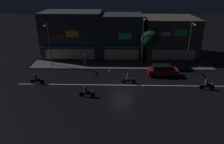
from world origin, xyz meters
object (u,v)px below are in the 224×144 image
traffic_cone (110,70)px  motorcycle_opposite_lane (36,79)px  streetlamp_east (190,41)px  motorcycle_following (128,79)px  streetlamp_west (49,41)px  motorcycle_lead (207,85)px  parked_car_near_kerb (162,70)px  motorcycle_trailing_far (87,92)px  streetlamp_mid (143,39)px  pedestrian_on_sidewalk (85,60)px

traffic_cone → motorcycle_opposite_lane: bearing=-154.7°
streetlamp_east → motorcycle_following: 12.39m
motorcycle_opposite_lane → motorcycle_following: bearing=8.6°
streetlamp_east → motorcycle_following: bearing=-145.8°
motorcycle_following → streetlamp_west: bearing=158.3°
streetlamp_east → motorcycle_lead: streetlamp_east is taller
streetlamp_west → motorcycle_opposite_lane: size_ratio=3.56×
motorcycle_lead → parked_car_near_kerb: bearing=-43.4°
motorcycle_lead → motorcycle_following: bearing=-10.9°
motorcycle_opposite_lane → motorcycle_lead: bearing=4.0°
motorcycle_following → traffic_cone: motorcycle_following is taller
motorcycle_opposite_lane → parked_car_near_kerb: bearing=17.0°
motorcycle_trailing_far → parked_car_near_kerb: bearing=-149.5°
streetlamp_mid → streetlamp_east: size_ratio=1.12×
motorcycle_lead → motorcycle_opposite_lane: 22.25m
streetlamp_west → motorcycle_lead: size_ratio=3.56×
streetlamp_east → motorcycle_trailing_far: bearing=-144.9°
streetlamp_west → motorcycle_following: (12.27, -6.27, -3.53)m
parked_car_near_kerb → pedestrian_on_sidewalk: bearing=162.9°
motorcycle_trailing_far → streetlamp_mid: bearing=-129.1°
streetlamp_east → motorcycle_trailing_far: 18.59m
motorcycle_lead → motorcycle_following: 9.99m
parked_car_near_kerb → motorcycle_opposite_lane: parked_car_near_kerb is taller
traffic_cone → motorcycle_following: bearing=-58.2°
motorcycle_trailing_far → traffic_cone: motorcycle_trailing_far is taller
motorcycle_lead → streetlamp_east: bearing=-91.9°
streetlamp_west → motorcycle_opposite_lane: bearing=-90.6°
motorcycle_following → motorcycle_trailing_far: 6.39m
motorcycle_trailing_far → traffic_cone: 8.44m
motorcycle_following → pedestrian_on_sidewalk: bearing=142.3°
motorcycle_lead → motorcycle_trailing_far: same height
motorcycle_following → streetlamp_east: bearing=39.5°
parked_car_near_kerb → motorcycle_opposite_lane: size_ratio=2.26×
traffic_cone → motorcycle_lead: bearing=-24.5°
streetlamp_east → motorcycle_opposite_lane: bearing=-162.4°
motorcycle_lead → motorcycle_opposite_lane: size_ratio=1.00×
motorcycle_following → motorcycle_opposite_lane: 12.35m
streetlamp_west → streetlamp_east: bearing=1.0°
streetlamp_mid → parked_car_near_kerb: size_ratio=1.80×
motorcycle_lead → motorcycle_following: same height
streetlamp_mid → streetlamp_east: streetlamp_mid is taller
streetlamp_east → motorcycle_following: (-9.80, -6.66, -3.61)m
motorcycle_lead → motorcycle_trailing_far: 15.18m
pedestrian_on_sidewalk → motorcycle_trailing_far: pedestrian_on_sidewalk is taller
pedestrian_on_sidewalk → motorcycle_lead: pedestrian_on_sidewalk is taller
motorcycle_following → motorcycle_trailing_far: (-5.11, -3.83, 0.00)m
pedestrian_on_sidewalk → motorcycle_following: bearing=-91.4°
streetlamp_mid → pedestrian_on_sidewalk: 9.91m
streetlamp_east → pedestrian_on_sidewalk: (-16.61, -0.29, -3.25)m
streetlamp_west → parked_car_near_kerb: 17.97m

